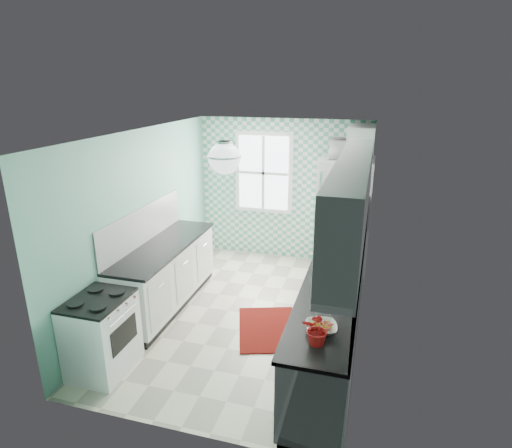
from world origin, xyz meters
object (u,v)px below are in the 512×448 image
(potted_plant, at_px, (319,329))
(ceiling_light, at_px, (224,158))
(fridge, at_px, (343,217))
(stove, at_px, (102,334))
(sink, at_px, (344,242))
(microwave, at_px, (348,149))
(fruit_bowl, at_px, (321,328))

(potted_plant, bearing_deg, ceiling_light, 138.72)
(fridge, xyz_separation_m, potted_plant, (0.09, -3.64, 0.12))
(stove, bearing_deg, sink, 46.44)
(ceiling_light, xyz_separation_m, microwave, (1.11, 2.59, -0.24))
(ceiling_light, bearing_deg, microwave, 66.80)
(potted_plant, relative_size, microwave, 0.55)
(fridge, bearing_deg, potted_plant, -90.86)
(fridge, xyz_separation_m, sink, (0.09, -1.06, -0.04))
(ceiling_light, xyz_separation_m, fridge, (1.11, 2.59, -1.35))
(sink, distance_m, microwave, 1.57)
(sink, relative_size, microwave, 0.97)
(ceiling_light, xyz_separation_m, fruit_bowl, (1.20, -0.84, -1.35))
(ceiling_light, height_order, sink, ceiling_light)
(ceiling_light, distance_m, potted_plant, 2.02)
(fridge, xyz_separation_m, microwave, (0.00, 0.00, 1.12))
(microwave, bearing_deg, fridge, 53.90)
(fridge, height_order, potted_plant, fridge)
(ceiling_light, bearing_deg, potted_plant, -41.28)
(stove, bearing_deg, fruit_bowl, 1.20)
(stove, relative_size, microwave, 1.59)
(stove, relative_size, fruit_bowl, 3.04)
(ceiling_light, relative_size, microwave, 0.64)
(stove, xyz_separation_m, sink, (2.40, 2.31, 0.48))
(ceiling_light, distance_m, sink, 2.39)
(fridge, bearing_deg, microwave, 51.01)
(fridge, relative_size, microwave, 3.55)
(stove, height_order, fruit_bowl, fruit_bowl)
(fruit_bowl, distance_m, microwave, 3.61)
(fruit_bowl, distance_m, potted_plant, 0.24)
(fridge, bearing_deg, sink, -87.21)
(fruit_bowl, bearing_deg, stove, 178.67)
(fruit_bowl, xyz_separation_m, microwave, (-0.09, 3.43, 1.11))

